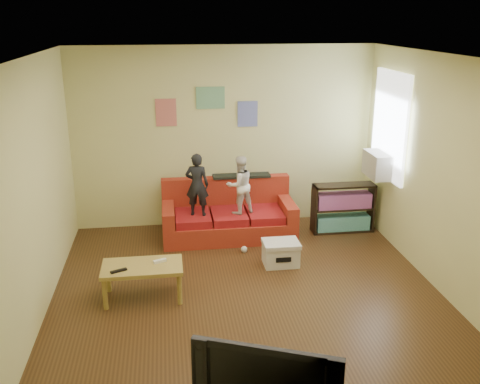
{
  "coord_description": "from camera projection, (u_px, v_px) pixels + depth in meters",
  "views": [
    {
      "loc": [
        -0.86,
        -5.31,
        3.11
      ],
      "look_at": [
        0.0,
        0.8,
        1.05
      ],
      "focal_mm": 40.0,
      "sensor_mm": 36.0,
      "label": 1
    }
  ],
  "objects": [
    {
      "name": "room_shell",
      "position": [
        250.0,
        189.0,
        5.66
      ],
      "size": [
        4.52,
        5.02,
        2.72
      ],
      "color": "#4B2F17",
      "rests_on": "ground"
    },
    {
      "name": "sofa",
      "position": [
        228.0,
        217.0,
        7.84
      ],
      "size": [
        1.9,
        0.88,
        0.84
      ],
      "color": "#A72E1B",
      "rests_on": "ground"
    },
    {
      "name": "child_a",
      "position": [
        197.0,
        185.0,
        7.44
      ],
      "size": [
        0.37,
        0.29,
        0.9
      ],
      "primitive_type": "imported",
      "rotation": [
        0.0,
        0.0,
        2.9
      ],
      "color": "black",
      "rests_on": "sofa"
    },
    {
      "name": "child_b",
      "position": [
        240.0,
        185.0,
        7.53
      ],
      "size": [
        0.49,
        0.43,
        0.84
      ],
      "primitive_type": "imported",
      "rotation": [
        0.0,
        0.0,
        3.48
      ],
      "color": "white",
      "rests_on": "sofa"
    },
    {
      "name": "coffee_table",
      "position": [
        142.0,
        270.0,
        6.06
      ],
      "size": [
        0.91,
        0.5,
        0.41
      ],
      "color": "#B59B45",
      "rests_on": "ground"
    },
    {
      "name": "remote",
      "position": [
        119.0,
        271.0,
        5.89
      ],
      "size": [
        0.19,
        0.11,
        0.02
      ],
      "primitive_type": "cube",
      "rotation": [
        0.0,
        0.0,
        0.41
      ],
      "color": "black",
      "rests_on": "coffee_table"
    },
    {
      "name": "game_controller",
      "position": [
        160.0,
        261.0,
        6.11
      ],
      "size": [
        0.16,
        0.1,
        0.03
      ],
      "primitive_type": "cube",
      "rotation": [
        0.0,
        0.0,
        0.37
      ],
      "color": "white",
      "rests_on": "coffee_table"
    },
    {
      "name": "bookshelf",
      "position": [
        343.0,
        210.0,
        7.97
      ],
      "size": [
        0.91,
        0.27,
        0.73
      ],
      "color": "black",
      "rests_on": "ground"
    },
    {
      "name": "window",
      "position": [
        390.0,
        125.0,
        7.41
      ],
      "size": [
        0.04,
        1.08,
        1.48
      ],
      "primitive_type": "cube",
      "color": "white",
      "rests_on": "room_shell"
    },
    {
      "name": "ac_unit",
      "position": [
        378.0,
        165.0,
        7.57
      ],
      "size": [
        0.28,
        0.55,
        0.35
      ],
      "primitive_type": "cube",
      "color": "#B7B2A3",
      "rests_on": "window"
    },
    {
      "name": "artwork_left",
      "position": [
        166.0,
        113.0,
        7.75
      ],
      "size": [
        0.3,
        0.01,
        0.4
      ],
      "primitive_type": "cube",
      "color": "#D87266",
      "rests_on": "room_shell"
    },
    {
      "name": "artwork_center",
      "position": [
        210.0,
        98.0,
        7.77
      ],
      "size": [
        0.42,
        0.01,
        0.32
      ],
      "primitive_type": "cube",
      "color": "#72B27F",
      "rests_on": "room_shell"
    },
    {
      "name": "artwork_right",
      "position": [
        248.0,
        114.0,
        7.93
      ],
      "size": [
        0.3,
        0.01,
        0.38
      ],
      "primitive_type": "cube",
      "color": "#727FCC",
      "rests_on": "room_shell"
    },
    {
      "name": "file_box",
      "position": [
        281.0,
        253.0,
        6.93
      ],
      "size": [
        0.47,
        0.35,
        0.32
      ],
      "color": "white",
      "rests_on": "ground"
    },
    {
      "name": "television",
      "position": [
        269.0,
        376.0,
        3.71
      ],
      "size": [
        1.01,
        0.53,
        0.6
      ],
      "primitive_type": "imported",
      "rotation": [
        0.0,
        0.0,
        -0.4
      ],
      "color": "black",
      "rests_on": "tv_stand"
    },
    {
      "name": "tissue",
      "position": [
        244.0,
        249.0,
        7.32
      ],
      "size": [
        0.11,
        0.11,
        0.09
      ],
      "primitive_type": "sphere",
      "rotation": [
        0.0,
        0.0,
        0.22
      ],
      "color": "silver",
      "rests_on": "ground"
    }
  ]
}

